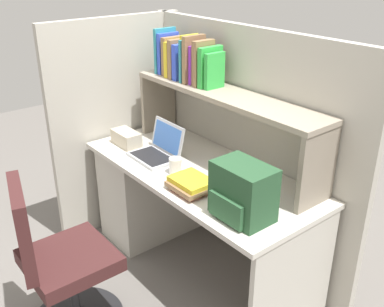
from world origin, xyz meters
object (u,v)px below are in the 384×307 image
laptop (158,150)px  computer_mouse (213,178)px  tissue_box (126,138)px  backpack (242,192)px  paper_cup (175,166)px  office_chair (60,271)px

laptop → computer_mouse: size_ratio=3.02×
computer_mouse → tissue_box: bearing=-158.0°
backpack → paper_cup: backpack is taller
paper_cup → tissue_box: tissue_box is taller
office_chair → computer_mouse: bearing=-88.8°
laptop → tissue_box: (-0.30, -0.06, -0.00)m
laptop → office_chair: size_ratio=0.34×
backpack → computer_mouse: 0.42m
laptop → office_chair: 0.95m
backpack → office_chair: (-0.58, -0.75, -0.47)m
computer_mouse → office_chair: 0.98m
laptop → paper_cup: 0.25m
paper_cup → office_chair: size_ratio=0.10×
tissue_box → office_chair: office_chair is taller
backpack → paper_cup: (-0.59, 0.03, -0.09)m
tissue_box → office_chair: (0.55, -0.77, -0.39)m
laptop → computer_mouse: laptop is taller
backpack → computer_mouse: bearing=159.0°
computer_mouse → laptop: bearing=-159.4°
laptop → tissue_box: size_ratio=1.43×
tissue_box → office_chair: size_ratio=0.24×
backpack → office_chair: bearing=-128.1°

